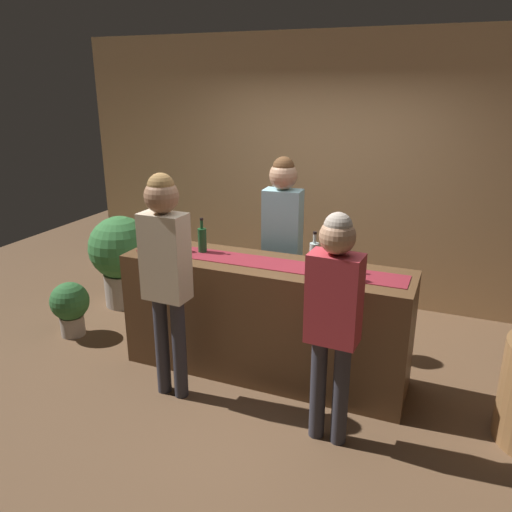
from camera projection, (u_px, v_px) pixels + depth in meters
name	position (u px, v px, depth m)	size (l,w,h in m)	color
ground_plane	(264.00, 371.00, 4.44)	(10.00, 10.00, 0.00)	brown
back_wall	(328.00, 171.00, 5.63)	(6.00, 0.12, 2.90)	tan
bar_counter	(264.00, 319.00, 4.28)	(2.39, 0.60, 1.00)	#543821
counter_runner_cloth	(264.00, 263.00, 4.11)	(2.27, 0.28, 0.01)	maroon
wine_bottle_clear	(314.00, 255.00, 3.95)	(0.07, 0.07, 0.30)	#B2C6C1
wine_bottle_green	(202.00, 240.00, 4.34)	(0.07, 0.07, 0.30)	#194723
wine_bottle_amber	(337.00, 258.00, 3.89)	(0.07, 0.07, 0.30)	brown
wine_glass_near_customer	(184.00, 240.00, 4.34)	(0.07, 0.07, 0.14)	silver
wine_glass_mid_counter	(359.00, 268.00, 3.70)	(0.07, 0.07, 0.14)	silver
bartender	(282.00, 231.00, 4.61)	(0.35, 0.25, 1.78)	#26262B
customer_sipping	(334.00, 308.00, 3.29)	(0.35, 0.23, 1.64)	#33333D
customer_browsing	(165.00, 263.00, 3.77)	(0.35, 0.25, 1.79)	#33333D
potted_plant_tall	(121.00, 255.00, 5.61)	(0.69, 0.69, 1.01)	#9E9389
potted_plant_small	(70.00, 305.00, 4.98)	(0.38, 0.38, 0.55)	#9E9389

